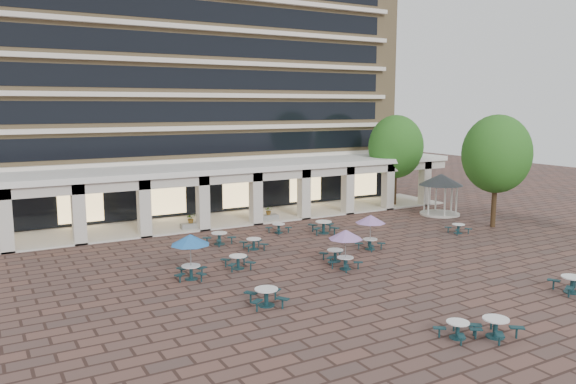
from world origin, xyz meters
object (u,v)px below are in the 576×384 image
Objects in this scene: gazebo at (441,184)px; planter_right at (269,215)px; picnic_table_1 at (495,326)px; picnic_table_2 at (458,328)px; picnic_table_0 at (266,295)px; planter_left at (191,223)px.

gazebo reaches higher than planter_right.
picnic_table_1 is at bearing -96.14° from planter_right.
picnic_table_1 is at bearing -35.86° from picnic_table_2.
picnic_table_0 is 1.36× the size of planter_right.
gazebo is at bearing 44.12° from picnic_table_1.
picnic_table_0 is 1.36× the size of planter_left.
planter_left is 1.00× the size of planter_right.
picnic_table_2 is at bearing -99.56° from planter_right.
picnic_table_1 is 24.04m from planter_right.
picnic_table_1 is 1.49m from picnic_table_2.
picnic_table_0 reaches higher than picnic_table_2.
gazebo is (22.13, 11.85, 2.05)m from picnic_table_0.
picnic_table_1 is (6.13, -7.43, -0.02)m from picnic_table_0.
picnic_table_1 is 1.22× the size of planter_left.
planter_right reaches higher than picnic_table_2.
picnic_table_1 is 1.22× the size of planter_right.
gazebo reaches higher than picnic_table_2.
gazebo is at bearing 40.58° from picnic_table_0.
picnic_table_2 is 0.46× the size of gazebo.
gazebo is 20.39m from planter_left.
picnic_table_2 is 23.38m from planter_left.
picnic_table_1 is at bearing -81.07° from planter_left.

